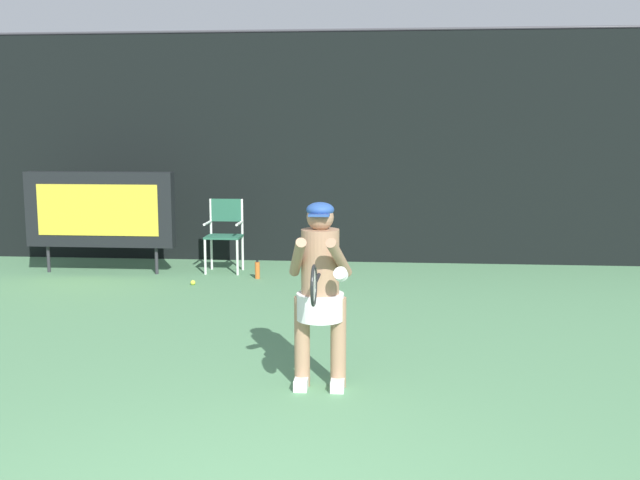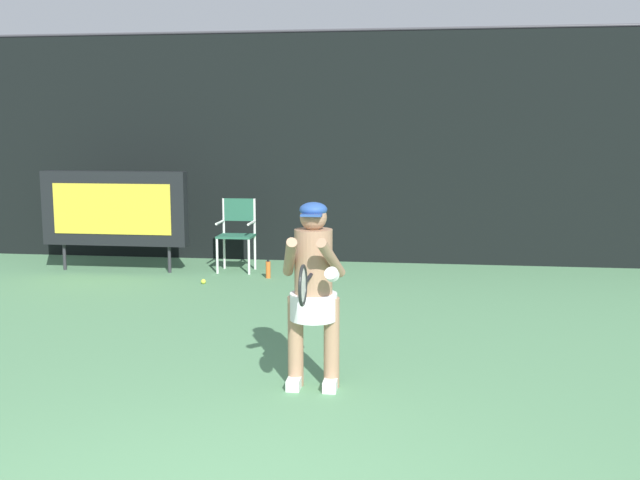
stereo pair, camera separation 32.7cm
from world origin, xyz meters
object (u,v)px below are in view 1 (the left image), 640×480
water_bottle (257,270)px  scoreboard (100,210)px  tennis_racket (314,285)px  tennis_ball_loose (193,283)px  tennis_player (320,286)px  umpire_chair (225,231)px

water_bottle → scoreboard: bearing=175.0°
tennis_racket → tennis_ball_loose: tennis_racket is taller
scoreboard → water_bottle: 2.51m
tennis_player → water_bottle: bearing=106.3°
umpire_chair → water_bottle: size_ratio=4.08×
tennis_ball_loose → tennis_player: bearing=-61.8°
scoreboard → tennis_racket: (3.65, -5.16, 0.03)m
umpire_chair → water_bottle: bearing=-41.2°
scoreboard → tennis_ball_loose: scoreboard is taller
water_bottle → tennis_ball_loose: water_bottle is taller
scoreboard → water_bottle: bearing=-5.0°
umpire_chair → tennis_ball_loose: umpire_chair is taller
tennis_racket → tennis_ball_loose: 4.99m
scoreboard → water_bottle: size_ratio=8.30×
umpire_chair → tennis_player: size_ratio=0.70×
scoreboard → water_bottle: scoreboard is taller
umpire_chair → water_bottle: 0.91m
water_bottle → tennis_player: size_ratio=0.17×
umpire_chair → tennis_ball_loose: size_ratio=15.88×
water_bottle → tennis_player: 4.66m
tennis_ball_loose → umpire_chair: bearing=77.4°
umpire_chair → tennis_racket: size_ratio=1.79×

